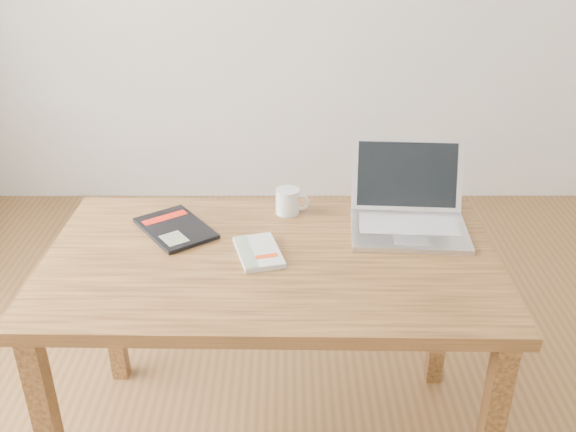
{
  "coord_description": "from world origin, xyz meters",
  "views": [
    {
      "loc": [
        -0.13,
        -1.6,
        1.72
      ],
      "look_at": [
        -0.13,
        0.09,
        0.85
      ],
      "focal_mm": 40.0,
      "sensor_mm": 36.0,
      "label": 1
    }
  ],
  "objects_px": {
    "black_guidebook": "(175,228)",
    "white_guidebook": "(259,252)",
    "desk": "(271,281)",
    "laptop": "(408,210)",
    "coffee_mug": "(288,201)"
  },
  "relations": [
    {
      "from": "laptop",
      "to": "coffee_mug",
      "type": "relative_size",
      "value": 3.35
    },
    {
      "from": "coffee_mug",
      "to": "laptop",
      "type": "bearing_deg",
      "value": -3.19
    },
    {
      "from": "white_guidebook",
      "to": "coffee_mug",
      "type": "relative_size",
      "value": 1.92
    },
    {
      "from": "desk",
      "to": "laptop",
      "type": "xyz_separation_m",
      "value": [
        0.43,
        0.19,
        0.14
      ]
    },
    {
      "from": "black_guidebook",
      "to": "white_guidebook",
      "type": "bearing_deg",
      "value": -64.43
    },
    {
      "from": "desk",
      "to": "coffee_mug",
      "type": "height_order",
      "value": "coffee_mug"
    },
    {
      "from": "desk",
      "to": "coffee_mug",
      "type": "distance_m",
      "value": 0.31
    },
    {
      "from": "coffee_mug",
      "to": "desk",
      "type": "bearing_deg",
      "value": -91.38
    },
    {
      "from": "laptop",
      "to": "black_guidebook",
      "type": "bearing_deg",
      "value": -173.2
    },
    {
      "from": "desk",
      "to": "laptop",
      "type": "height_order",
      "value": "laptop"
    },
    {
      "from": "black_guidebook",
      "to": "laptop",
      "type": "bearing_deg",
      "value": -32.43
    },
    {
      "from": "white_guidebook",
      "to": "laptop",
      "type": "xyz_separation_m",
      "value": [
        0.47,
        0.19,
        0.04
      ]
    },
    {
      "from": "white_guidebook",
      "to": "coffee_mug",
      "type": "height_order",
      "value": "coffee_mug"
    },
    {
      "from": "black_guidebook",
      "to": "coffee_mug",
      "type": "distance_m",
      "value": 0.38
    },
    {
      "from": "desk",
      "to": "laptop",
      "type": "bearing_deg",
      "value": 25.03
    }
  ]
}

